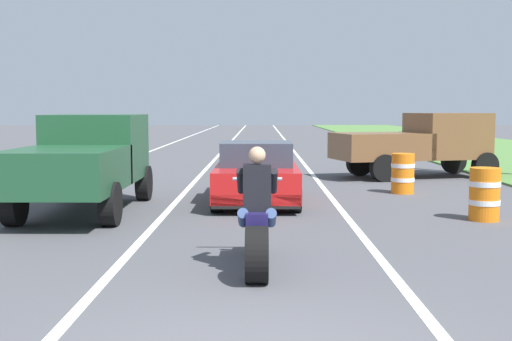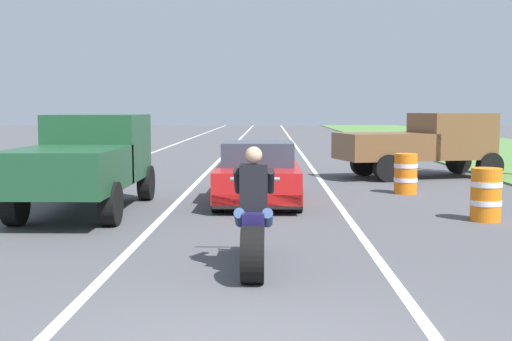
# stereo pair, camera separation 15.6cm
# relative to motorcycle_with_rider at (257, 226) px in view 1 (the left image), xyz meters

# --- Properties ---
(lane_stripe_left_solid) EXTENTS (0.14, 120.00, 0.01)m
(lane_stripe_left_solid) POSITION_rel_motorcycle_with_rider_xyz_m (-5.47, 16.79, -0.59)
(lane_stripe_left_solid) COLOR white
(lane_stripe_left_solid) RESTS_ON ground
(lane_stripe_right_solid) EXTENTS (0.14, 120.00, 0.01)m
(lane_stripe_right_solid) POSITION_rel_motorcycle_with_rider_xyz_m (1.73, 16.79, -0.59)
(lane_stripe_right_solid) COLOR white
(lane_stripe_right_solid) RESTS_ON ground
(lane_stripe_centre_dashed) EXTENTS (0.14, 120.00, 0.01)m
(lane_stripe_centre_dashed) POSITION_rel_motorcycle_with_rider_xyz_m (-1.87, 16.79, -0.59)
(lane_stripe_centre_dashed) COLOR white
(lane_stripe_centre_dashed) RESTS_ON ground
(motorcycle_with_rider) EXTENTS (0.70, 2.21, 1.62)m
(motorcycle_with_rider) POSITION_rel_motorcycle_with_rider_xyz_m (0.00, 0.00, 0.00)
(motorcycle_with_rider) COLOR black
(motorcycle_with_rider) RESTS_ON ground
(sports_car_red) EXTENTS (1.84, 4.30, 1.37)m
(sports_car_red) POSITION_rel_motorcycle_with_rider_xyz_m (-0.04, 6.33, 0.04)
(sports_car_red) COLOR red
(sports_car_red) RESTS_ON ground
(pickup_truck_left_lane_dark_green) EXTENTS (2.02, 4.80, 1.98)m
(pickup_truck_left_lane_dark_green) POSITION_rel_motorcycle_with_rider_xyz_m (-3.52, 4.82, 0.51)
(pickup_truck_left_lane_dark_green) COLOR #1E4C2D
(pickup_truck_left_lane_dark_green) RESTS_ON ground
(pickup_truck_right_shoulder_brown) EXTENTS (5.14, 3.14, 1.98)m
(pickup_truck_right_shoulder_brown) POSITION_rel_motorcycle_with_rider_xyz_m (4.96, 11.71, 0.51)
(pickup_truck_right_shoulder_brown) COLOR brown
(pickup_truck_right_shoulder_brown) RESTS_ON ground
(construction_barrel_nearest) EXTENTS (0.58, 0.58, 1.00)m
(construction_barrel_nearest) POSITION_rel_motorcycle_with_rider_xyz_m (4.27, 3.86, -0.09)
(construction_barrel_nearest) COLOR orange
(construction_barrel_nearest) RESTS_ON ground
(construction_barrel_mid) EXTENTS (0.58, 0.58, 1.00)m
(construction_barrel_mid) POSITION_rel_motorcycle_with_rider_xyz_m (3.60, 7.82, -0.09)
(construction_barrel_mid) COLOR orange
(construction_barrel_mid) RESTS_ON ground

